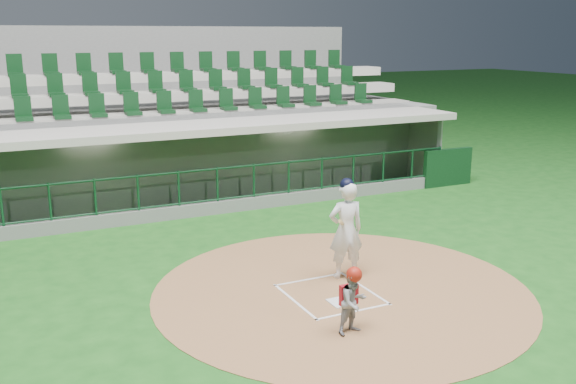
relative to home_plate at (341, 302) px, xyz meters
name	(u,v)px	position (x,y,z in m)	size (l,w,h in m)	color
ground	(323,290)	(0.00, 0.70, -0.02)	(120.00, 120.00, 0.00)	#154B15
dirt_circle	(342,290)	(0.30, 0.50, -0.02)	(7.20, 7.20, 0.01)	brown
home_plate	(341,302)	(0.00, 0.00, 0.00)	(0.43, 0.43, 0.02)	silver
batter_box_chalk	(330,294)	(0.00, 0.40, 0.00)	(1.55, 1.80, 0.01)	white
dugout_structure	(197,167)	(0.02, 8.51, 0.94)	(16.40, 3.70, 3.00)	gray
seating_deck	(167,136)	(0.00, 11.61, 1.40)	(17.00, 6.72, 5.15)	slate
batter	(346,229)	(0.71, 1.07, 1.00)	(0.93, 0.93, 2.04)	white
catcher	(353,300)	(-0.44, -1.12, 0.56)	(0.58, 0.49, 1.14)	gray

